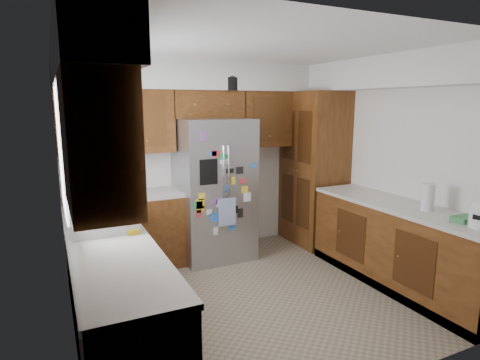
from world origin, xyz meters
name	(u,v)px	position (x,y,z in m)	size (l,w,h in m)	color
floor	(258,294)	(0.00, 0.00, 0.00)	(3.60, 3.60, 0.00)	tan
room_shell	(234,119)	(-0.11, 0.36, 1.82)	(3.64, 3.24, 2.52)	white
left_counter_run	(124,278)	(-1.36, 0.03, 0.43)	(1.36, 3.20, 0.92)	#44240D
right_counter_run	(400,249)	(1.50, -0.47, 0.42)	(0.63, 2.25, 0.92)	#44240D
pantry	(314,169)	(1.50, 1.15, 1.07)	(0.60, 0.90, 2.15)	#44240D
fridge	(214,189)	(0.00, 1.20, 0.90)	(0.90, 0.79, 1.80)	#9A9B9F
bridge_cabinet	(207,104)	(0.00, 1.43, 1.98)	(0.96, 0.34, 0.35)	#44240D
fridge_top_items	(200,79)	(-0.11, 1.36, 2.29)	(0.94, 0.33, 0.31)	#0F2D99
sink_assembly	(103,219)	(-1.50, 0.10, 0.99)	(0.52, 0.73, 0.37)	white
left_counter_clutter	(99,195)	(-1.45, 0.82, 1.05)	(0.35, 0.83, 0.38)	black
paper_towel	(428,197)	(1.52, -0.76, 1.06)	(0.12, 0.12, 0.28)	white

